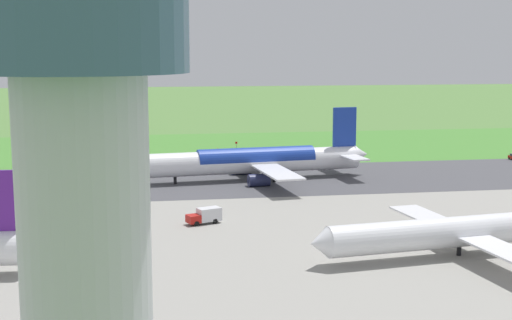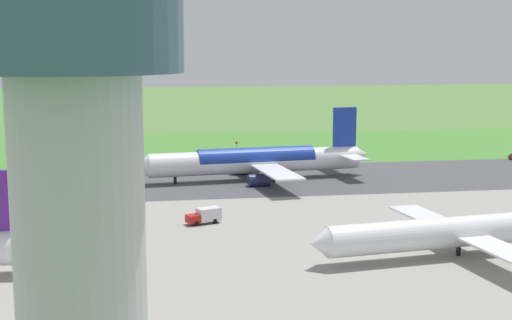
% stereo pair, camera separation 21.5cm
% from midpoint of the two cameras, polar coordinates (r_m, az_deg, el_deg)
% --- Properties ---
extents(ground_plane, '(800.00, 800.00, 0.00)m').
position_cam_midpoint_polar(ground_plane, '(160.79, 0.70, -1.57)').
color(ground_plane, '#547F3D').
extents(runway_asphalt, '(600.00, 39.29, 0.06)m').
position_cam_midpoint_polar(runway_asphalt, '(160.78, 0.70, -1.56)').
color(runway_asphalt, '#47474C').
rests_on(runway_asphalt, ground).
extents(apron_concrete, '(440.00, 110.00, 0.05)m').
position_cam_midpoint_polar(apron_concrete, '(103.82, 6.43, -7.46)').
color(apron_concrete, gray).
rests_on(apron_concrete, ground).
extents(grass_verge_foreground, '(600.00, 80.00, 0.04)m').
position_cam_midpoint_polar(grass_verge_foreground, '(208.76, -1.61, 0.85)').
color(grass_verge_foreground, '#478534').
rests_on(grass_verge_foreground, ground).
extents(airliner_main, '(54.13, 44.40, 15.88)m').
position_cam_midpoint_polar(airliner_main, '(159.81, 0.09, -0.05)').
color(airliner_main, white).
rests_on(airliner_main, ground).
extents(airliner_parked_mid, '(45.18, 37.08, 13.19)m').
position_cam_midpoint_polar(airliner_parked_mid, '(105.79, 15.96, -5.43)').
color(airliner_parked_mid, white).
rests_on(airliner_parked_mid, ground).
extents(service_truck_baggage, '(6.22, 4.15, 2.65)m').
position_cam_midpoint_polar(service_truck_baggage, '(120.70, -4.10, -4.43)').
color(service_truck_baggage, '#B21914').
rests_on(service_truck_baggage, ground).
extents(no_stopping_sign, '(0.60, 0.10, 2.69)m').
position_cam_midpoint_polar(no_stopping_sign, '(205.44, -1.60, 1.16)').
color(no_stopping_sign, slate).
rests_on(no_stopping_sign, ground).
extents(traffic_cone_orange, '(0.40, 0.40, 0.55)m').
position_cam_midpoint_polar(traffic_cone_orange, '(208.93, -3.09, 0.92)').
color(traffic_cone_orange, orange).
rests_on(traffic_cone_orange, ground).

